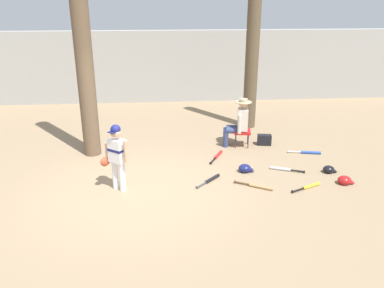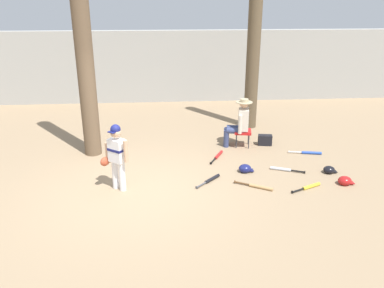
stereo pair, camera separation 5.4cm
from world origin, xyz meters
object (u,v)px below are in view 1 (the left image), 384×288
Objects in this scene: bat_wood_tan at (258,186)px; bat_black_composite at (211,180)px; batting_helmet_black at (329,169)px; handbag_beside_stool at (264,140)px; bat_red_barrel at (217,156)px; seated_spectator at (239,121)px; bat_aluminum_silver at (283,169)px; folding_stool at (242,132)px; batting_helmet_red at (345,180)px; bat_blue_youth at (308,152)px; tree_near_player at (82,41)px; batting_helmet_navy at (245,168)px; young_ballplayer at (116,153)px; bat_yellow_trainer at (309,186)px; tree_behind_spectator at (252,53)px.

bat_wood_tan is 1.24× the size of bat_black_composite.
handbag_beside_stool is at bearing 117.87° from batting_helmet_black.
bat_black_composite is 1.29m from bat_red_barrel.
seated_spectator is 1.74× the size of bat_aluminum_silver.
folding_stool reaches higher than bat_red_barrel.
bat_blue_youth is at bearing 94.52° from batting_helmet_red.
batting_helmet_navy is (3.37, -1.32, -2.52)m from tree_near_player.
bat_aluminum_silver and bat_wood_tan have the same top height.
batting_helmet_red is at bearing -2.01° from young_ballplayer.
bat_yellow_trainer is at bearing -68.74° from seated_spectator.
tree_near_player is at bearing -176.74° from handbag_beside_stool.
bat_wood_tan is 1.75m from batting_helmet_black.
young_ballplayer is 4.13× the size of batting_helmet_red.
batting_helmet_navy is (-0.15, -1.55, -0.56)m from seated_spectator.
batting_helmet_red is at bearing -54.89° from folding_stool.
batting_helmet_red is at bearing 0.69° from bat_wood_tan.
batting_helmet_navy is (-1.71, -0.88, 0.05)m from bat_blue_youth.
young_ballplayer is 1.86× the size of bat_wood_tan.
handbag_beside_stool is 1.98m from batting_helmet_black.
bat_red_barrel is at bearing 132.02° from bat_yellow_trainer.
tree_near_player is at bearing 112.11° from young_ballplayer.
folding_stool is 2.32m from bat_wood_tan.
batting_helmet_navy is (-1.84, 0.74, -0.00)m from batting_helmet_red.
young_ballplayer is at bearing -167.36° from batting_helmet_navy.
tree_near_player reaches higher than bat_black_composite.
batting_helmet_navy is (-0.25, -1.53, -0.29)m from folding_stool.
bat_blue_youth is (0.63, 1.73, 0.00)m from bat_yellow_trainer.
tree_behind_spectator is at bearing 105.73° from batting_helmet_red.
young_ballplayer is (0.77, -1.90, -1.86)m from tree_near_player.
folding_stool is at bearing 3.29° from tree_near_player.
handbag_beside_stool reaches higher than bat_aluminum_silver.
tree_near_player is 4.78× the size of seated_spectator.
handbag_beside_stool is 2.51m from batting_helmet_red.
bat_yellow_trainer is 0.89× the size of bat_blue_youth.
tree_behind_spectator is 4.44m from bat_yellow_trainer.
bat_blue_youth is (4.31, 1.46, -0.71)m from young_ballplayer.
tree_near_player is 7.57× the size of bat_blue_youth.
folding_stool is at bearing 43.21° from bat_red_barrel.
tree_near_player is 5.91m from batting_helmet_black.
bat_black_composite is at bearing 6.23° from young_ballplayer.
seated_spectator is at bearing 156.90° from bat_blue_youth.
handbag_beside_stool is (3.42, 2.14, -0.61)m from young_ballplayer.
bat_red_barrel is at bearing -179.58° from bat_blue_youth.
tree_behind_spectator is 6.69× the size of bat_red_barrel.
seated_spectator reaches higher than bat_black_composite.
bat_red_barrel is 0.98m from batting_helmet_navy.
bat_wood_tan is 1.72m from bat_red_barrel.
bat_black_composite is at bearing -153.89° from batting_helmet_navy.
handbag_beside_stool is 0.45× the size of bat_blue_youth.
young_ballplayer is 1.09× the size of seated_spectator.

